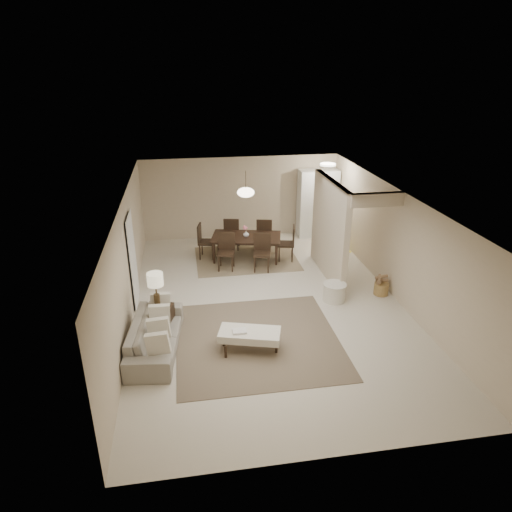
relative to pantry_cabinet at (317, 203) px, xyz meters
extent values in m
plane|color=beige|center=(-2.35, -4.15, -1.05)|extent=(9.00, 9.00, 0.00)
plane|color=white|center=(-2.35, -4.15, 1.45)|extent=(9.00, 9.00, 0.00)
plane|color=#C4B194|center=(-2.35, 0.35, 0.20)|extent=(6.00, 0.00, 6.00)
plane|color=#C4B194|center=(-5.35, -4.15, 0.20)|extent=(0.00, 9.00, 9.00)
plane|color=#C4B194|center=(0.65, -4.15, 0.20)|extent=(0.00, 9.00, 9.00)
cube|color=#C4B194|center=(-0.55, -2.90, 0.20)|extent=(0.15, 2.50, 2.50)
cube|color=black|center=(-5.32, -3.55, -0.03)|extent=(0.04, 0.90, 2.04)
cube|color=white|center=(0.00, 0.00, 0.00)|extent=(1.20, 0.55, 2.10)
cylinder|color=white|center=(-0.05, -0.95, 1.41)|extent=(0.44, 0.44, 0.05)
cube|color=brown|center=(-2.82, -5.59, -1.04)|extent=(3.20, 3.20, 0.01)
imported|color=gray|center=(-4.80, -5.59, -0.74)|extent=(2.22, 1.08, 0.63)
cube|color=silver|center=(-3.02, -5.89, -0.71)|extent=(1.26, 0.83, 0.15)
cylinder|color=black|center=(-3.51, -6.08, -0.92)|extent=(0.05, 0.05, 0.26)
cylinder|color=black|center=(-2.54, -6.08, -0.92)|extent=(0.05, 0.05, 0.26)
cylinder|color=black|center=(-3.51, -5.70, -0.92)|extent=(0.05, 0.05, 0.26)
cylinder|color=black|center=(-2.54, -5.70, -0.92)|extent=(0.05, 0.05, 0.26)
cube|color=black|center=(-4.75, -4.97, -0.77)|extent=(0.65, 0.65, 0.57)
cylinder|color=#4E3A21|center=(-4.75, -4.97, -0.33)|extent=(0.12, 0.12, 0.30)
cylinder|color=#4E3A21|center=(-4.75, -4.97, -0.05)|extent=(0.03, 0.03, 0.26)
cylinder|color=beige|center=(-4.75, -4.97, 0.15)|extent=(0.32, 0.32, 0.26)
cylinder|color=silver|center=(-0.79, -4.25, -0.84)|extent=(0.54, 0.54, 0.42)
cylinder|color=brown|center=(0.40, -4.15, -0.91)|extent=(0.45, 0.45, 0.29)
cube|color=#7F6D4F|center=(-2.46, -1.53, -1.04)|extent=(2.80, 2.10, 0.01)
imported|color=black|center=(-2.46, -1.53, -0.72)|extent=(2.07, 1.45, 0.66)
imported|color=white|center=(-2.46, -1.53, -0.30)|extent=(0.19, 0.19, 0.17)
cube|color=yellow|center=(0.17, -1.28, -1.04)|extent=(0.93, 0.58, 0.01)
cylinder|color=#4E3A21|center=(-2.46, -1.53, 1.20)|extent=(0.02, 0.02, 0.50)
ellipsoid|color=#FFEAC6|center=(-2.46, -1.53, 0.87)|extent=(0.46, 0.46, 0.25)
camera|label=1|loc=(-4.10, -13.18, 4.07)|focal=32.00mm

